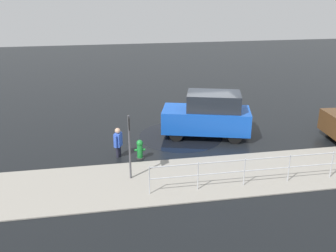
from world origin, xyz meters
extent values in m
plane|color=black|center=(0.00, 0.00, 0.00)|extent=(60.00, 60.00, 0.00)
cube|color=gray|center=(0.00, 4.20, 0.02)|extent=(24.00, 3.20, 0.04)
cube|color=blue|center=(0.32, 0.35, 0.79)|extent=(4.22, 2.73, 0.99)
cube|color=#1E232B|center=(0.02, 0.44, 1.67)|extent=(2.67, 2.09, 0.77)
cylinder|color=black|center=(1.76, 0.68, 0.30)|extent=(0.64, 0.38, 0.60)
cylinder|color=black|center=(1.36, -0.70, 0.30)|extent=(0.64, 0.38, 0.60)
cylinder|color=black|center=(-0.71, 1.40, 0.30)|extent=(0.64, 0.38, 0.60)
cylinder|color=black|center=(-1.11, 0.03, 0.30)|extent=(0.64, 0.38, 0.60)
cylinder|color=black|center=(-5.58, 1.16, 0.30)|extent=(0.61, 0.26, 0.60)
cylinder|color=#197A2D|center=(3.54, 2.23, 0.31)|extent=(0.22, 0.22, 0.62)
sphere|color=#197A2D|center=(3.54, 2.23, 0.67)|extent=(0.26, 0.26, 0.26)
cylinder|color=#197A2D|center=(3.38, 2.23, 0.38)|extent=(0.10, 0.09, 0.09)
cylinder|color=#197A2D|center=(3.70, 2.23, 0.38)|extent=(0.10, 0.09, 0.09)
cylinder|color=#2D2D2D|center=(3.54, 2.23, 0.03)|extent=(0.31, 0.31, 0.06)
cube|color=blue|center=(4.37, 1.86, 0.73)|extent=(0.37, 0.43, 0.55)
sphere|color=tan|center=(4.37, 1.86, 1.11)|extent=(0.22, 0.22, 0.22)
cylinder|color=#1E1E2D|center=(4.33, 1.77, 0.23)|extent=(0.13, 0.13, 0.45)
cylinder|color=#1E1E2D|center=(4.41, 1.94, 0.23)|extent=(0.13, 0.13, 0.45)
cylinder|color=blue|center=(4.27, 1.64, 0.73)|extent=(0.09, 0.09, 0.50)
cylinder|color=blue|center=(4.47, 2.07, 0.73)|extent=(0.09, 0.09, 0.50)
cylinder|color=#B7BABF|center=(-2.98, 5.05, 0.53)|extent=(0.04, 0.04, 1.05)
cylinder|color=#B7BABF|center=(-1.35, 5.05, 0.53)|extent=(0.04, 0.04, 1.05)
cylinder|color=#B7BABF|center=(0.27, 5.05, 0.53)|extent=(0.04, 0.04, 1.05)
cylinder|color=#B7BABF|center=(1.90, 5.05, 0.53)|extent=(0.04, 0.04, 1.05)
cylinder|color=#B7BABF|center=(3.53, 5.05, 0.53)|extent=(0.04, 0.04, 1.05)
cylinder|color=#B7BABF|center=(-0.54, 5.05, 1.00)|extent=(8.14, 0.04, 0.04)
cylinder|color=#B7BABF|center=(-0.54, 5.05, 0.58)|extent=(8.14, 0.04, 0.04)
cylinder|color=#4C4C51|center=(4.05, 3.85, 1.20)|extent=(0.07, 0.07, 2.40)
cube|color=black|center=(4.05, 3.85, 2.15)|extent=(0.04, 0.44, 0.44)
cylinder|color=black|center=(1.44, 0.15, 0.00)|extent=(3.83, 3.83, 0.01)
camera|label=1|loc=(4.84, 15.76, 6.44)|focal=40.00mm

